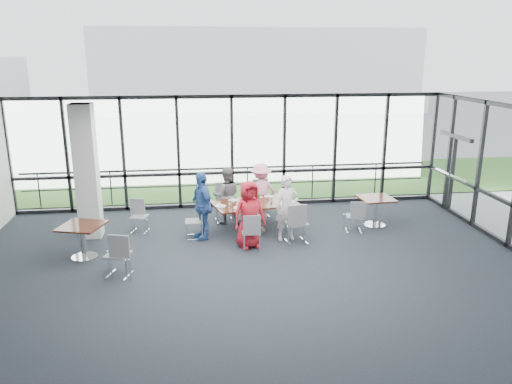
{
  "coord_description": "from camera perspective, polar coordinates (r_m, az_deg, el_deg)",
  "views": [
    {
      "loc": [
        -1.11,
        -8.84,
        4.32
      ],
      "look_at": [
        0.36,
        2.52,
        1.1
      ],
      "focal_mm": 35.0,
      "sensor_mm": 36.0,
      "label": 1
    }
  ],
  "objects": [
    {
      "name": "chair_main_fl",
      "position": [
        13.1,
        -3.65,
        -1.33
      ],
      "size": [
        0.5,
        0.5,
        0.98
      ],
      "primitive_type": null,
      "rotation": [
        0.0,
        0.0,
        3.19
      ],
      "color": "slate",
      "rests_on": "ground"
    },
    {
      "name": "diner_far_left",
      "position": [
        12.91,
        -3.39,
        -0.41
      ],
      "size": [
        0.72,
        0.45,
        1.49
      ],
      "primitive_type": "imported",
      "rotation": [
        0.0,
        0.0,
        3.15
      ],
      "color": "slate",
      "rests_on": "ground"
    },
    {
      "name": "chair_main_fr",
      "position": [
        13.53,
        0.43,
        -0.8
      ],
      "size": [
        0.54,
        0.54,
        0.96
      ],
      "primitive_type": null,
      "rotation": [
        0.0,
        0.0,
        3.31
      ],
      "color": "slate",
      "rests_on": "ground"
    },
    {
      "name": "tumbler_c",
      "position": [
        12.54,
        -0.68,
        -0.53
      ],
      "size": [
        0.06,
        0.06,
        0.13
      ],
      "primitive_type": "cylinder",
      "color": "white",
      "rests_on": "main_table"
    },
    {
      "name": "chair_main_nl",
      "position": [
        11.28,
        -0.6,
        -4.54
      ],
      "size": [
        0.42,
        0.42,
        0.84
      ],
      "primitive_type": null,
      "rotation": [
        0.0,
        0.0,
        -0.02
      ],
      "color": "slate",
      "rests_on": "ground"
    },
    {
      "name": "chair_main_nr",
      "position": [
        11.67,
        4.65,
        -3.56
      ],
      "size": [
        0.54,
        0.54,
        0.96
      ],
      "primitive_type": null,
      "rotation": [
        0.0,
        0.0,
        0.16
      ],
      "color": "slate",
      "rests_on": "ground"
    },
    {
      "name": "tumbler_b",
      "position": [
        12.15,
        1.74,
        -1.04
      ],
      "size": [
        0.07,
        0.07,
        0.14
      ],
      "primitive_type": "cylinder",
      "color": "white",
      "rests_on": "main_table"
    },
    {
      "name": "plate_fl",
      "position": [
        12.45,
        -2.66,
        -0.94
      ],
      "size": [
        0.23,
        0.23,
        0.01
      ],
      "primitive_type": "cylinder",
      "color": "white",
      "rests_on": "main_table"
    },
    {
      "name": "diner_near_right",
      "position": [
        11.76,
        3.56,
        -1.84
      ],
      "size": [
        0.61,
        0.48,
        1.56
      ],
      "primitive_type": "imported",
      "rotation": [
        0.0,
        0.0,
        0.11
      ],
      "color": "silver",
      "rests_on": "ground"
    },
    {
      "name": "tumbler_d",
      "position": [
        11.94,
        -2.98,
        -1.37
      ],
      "size": [
        0.07,
        0.07,
        0.14
      ],
      "primitive_type": "cylinder",
      "color": "white",
      "rests_on": "main_table"
    },
    {
      "name": "main_table",
      "position": [
        12.32,
        -0.18,
        -1.72
      ],
      "size": [
        2.22,
        1.55,
        0.75
      ],
      "rotation": [
        0.0,
        0.0,
        0.23
      ],
      "color": "#3B1E10",
      "rests_on": "ground"
    },
    {
      "name": "plate_nl",
      "position": [
        11.84,
        -1.95,
        -1.82
      ],
      "size": [
        0.25,
        0.25,
        0.01
      ],
      "primitive_type": "cylinder",
      "color": "white",
      "rests_on": "main_table"
    },
    {
      "name": "tumbler_a",
      "position": [
        11.94,
        -0.63,
        -1.34
      ],
      "size": [
        0.07,
        0.07,
        0.14
      ],
      "primitive_type": "cylinder",
      "color": "white",
      "rests_on": "main_table"
    },
    {
      "name": "apron",
      "position": [
        19.37,
        -3.92,
        2.72
      ],
      "size": [
        80.0,
        70.0,
        0.02
      ],
      "primitive_type": "cube",
      "color": "gray",
      "rests_on": "ground"
    },
    {
      "name": "ketchup_bottle",
      "position": [
        12.31,
        0.13,
        -0.72
      ],
      "size": [
        0.06,
        0.06,
        0.18
      ],
      "primitive_type": "cylinder",
      "color": "maroon",
      "rests_on": "main_table"
    },
    {
      "name": "chair_spare_lb",
      "position": [
        12.66,
        -13.2,
        -2.77
      ],
      "size": [
        0.48,
        0.48,
        0.8
      ],
      "primitive_type": null,
      "rotation": [
        0.0,
        0.0,
        2.88
      ],
      "color": "slate",
      "rests_on": "ground"
    },
    {
      "name": "floor",
      "position": [
        9.91,
        -0.21,
        -10.21
      ],
      "size": [
        12.0,
        10.0,
        0.02
      ],
      "primitive_type": "cube",
      "color": "#1D242B",
      "rests_on": "ground"
    },
    {
      "name": "plate_fr",
      "position": [
        12.79,
        1.46,
        -0.48
      ],
      "size": [
        0.24,
        0.24,
        0.01
      ],
      "primitive_type": "cylinder",
      "color": "white",
      "rests_on": "main_table"
    },
    {
      "name": "condiment_caddy",
      "position": [
        12.34,
        -0.11,
        -1.01
      ],
      "size": [
        0.1,
        0.07,
        0.04
      ],
      "primitive_type": "cube",
      "color": "black",
      "rests_on": "main_table"
    },
    {
      "name": "diner_end",
      "position": [
        11.88,
        -6.2,
        -1.54
      ],
      "size": [
        0.86,
        1.09,
        1.63
      ],
      "primitive_type": "imported",
      "rotation": [
        0.0,
        0.0,
        -1.17
      ],
      "color": "#315DA1",
      "rests_on": "ground"
    },
    {
      "name": "plate_end",
      "position": [
        12.0,
        -4.07,
        -1.61
      ],
      "size": [
        0.26,
        0.26,
        0.01
      ],
      "primitive_type": "cylinder",
      "color": "white",
      "rests_on": "main_table"
    },
    {
      "name": "chair_spare_r",
      "position": [
        12.6,
        11.16,
        -2.73
      ],
      "size": [
        0.45,
        0.45,
        0.8
      ],
      "primitive_type": null,
      "rotation": [
        0.0,
        0.0,
        -0.18
      ],
      "color": "slate",
      "rests_on": "ground"
    },
    {
      "name": "menu_a",
      "position": [
        11.81,
        -0.25,
        -1.88
      ],
      "size": [
        0.35,
        0.32,
        0.0
      ],
      "primitive_type": "cube",
      "rotation": [
        0.0,
        0.0,
        0.56
      ],
      "color": "silver",
      "rests_on": "main_table"
    },
    {
      "name": "green_bottle",
      "position": [
        12.32,
        0.33,
        -0.66
      ],
      "size": [
        0.05,
        0.05,
        0.2
      ],
      "primitive_type": "cylinder",
      "color": "#197B37",
      "rests_on": "main_table"
    },
    {
      "name": "menu_c",
      "position": [
        12.71,
        -0.02,
        -0.6
      ],
      "size": [
        0.39,
        0.37,
        0.0
      ],
      "primitive_type": "cube",
      "rotation": [
        0.0,
        0.0,
        0.6
      ],
      "color": "silver",
      "rests_on": "main_table"
    },
    {
      "name": "wall_front",
      "position": [
        4.84,
        7.64,
        -18.67
      ],
      "size": [
        12.0,
        0.1,
        3.2
      ],
      "primitive_type": "cube",
      "color": "silver",
      "rests_on": "ground"
    },
    {
      "name": "exit_door",
      "position": [
        14.83,
        21.5,
        1.86
      ],
      "size": [
        0.12,
        1.6,
        2.1
      ],
      "primitive_type": "cube",
      "color": "black",
      "rests_on": "ground"
    },
    {
      "name": "chair_main_end",
      "position": [
        12.02,
        -7.1,
        -3.35
      ],
      "size": [
        0.41,
        0.41,
        0.84
      ],
      "primitive_type": null,
      "rotation": [
        0.0,
        0.0,
        -1.57
      ],
      "color": "slate",
      "rests_on": "ground"
    },
    {
      "name": "grass_strip",
      "position": [
        17.42,
        -3.51,
        1.35
      ],
      "size": [
        80.0,
        5.0,
        0.01
      ],
      "primitive_type": "cube",
      "color": "#205219",
      "rests_on": "ground"
    },
    {
      "name": "side_table_right",
      "position": [
        13.08,
        13.53,
        -1.14
      ],
      "size": [
        0.88,
        0.88,
        0.75
      ],
      "rotation": [
        0.0,
        0.0,
        0.08
      ],
      "color": "#3B1E10",
      "rests_on": "ground"
    },
    {
      "name": "chair_spare_la",
      "position": [
        10.31,
        -15.5,
        -6.92
      ],
      "size": [
        0.56,
        0.56,
        0.91
      ],
      "primitive_type": null,
      "rotation": [
        0.0,
        0.0,
        -0.31
      ],
      "color": "slate",
      "rests_on": "ground"
    },
    {
      "name": "plate_nr",
      "position": [
        12.15,
        3.08,
        -1.37
      ],
      "size": [
        0.26,
        0.26,
        0.01
      ],
      "primitive_type": "cylinder",
      "color": "white",
      "rests_on": "main_table"
    },
    {
      "name": "hangar_main",
      "position": [
        41.18,
        -0.28,
        13.87
      ],
      "size": [
        24.0,
        10.0,
        6.0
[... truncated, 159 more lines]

